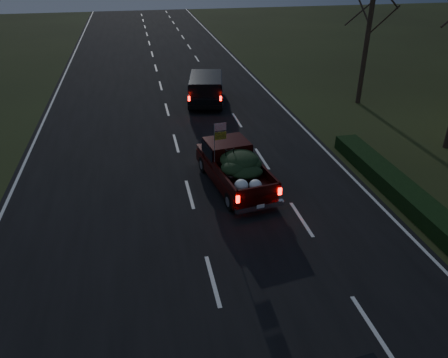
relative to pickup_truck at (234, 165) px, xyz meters
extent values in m
plane|color=black|center=(-1.84, -5.41, -0.90)|extent=(120.00, 120.00, 0.00)
cube|color=black|center=(-1.84, -5.41, -0.89)|extent=(14.00, 120.00, 0.02)
cube|color=black|center=(5.96, -2.41, -0.60)|extent=(1.00, 10.00, 0.60)
cylinder|color=black|center=(9.66, 8.59, 2.60)|extent=(0.28, 0.28, 7.00)
cube|color=black|center=(0.00, 0.02, -0.37)|extent=(2.40, 4.63, 0.49)
cube|color=black|center=(-0.12, 0.80, 0.29)|extent=(1.82, 1.64, 0.79)
cube|color=black|center=(-0.12, 0.80, 0.38)|extent=(1.90, 1.56, 0.49)
cube|color=black|center=(0.16, -1.12, -0.11)|extent=(1.98, 2.69, 0.05)
ellipsoid|color=black|center=(0.14, -0.67, 0.29)|extent=(1.63, 1.78, 0.53)
cylinder|color=gray|center=(-0.79, -0.10, 0.91)|extent=(0.03, 0.03, 1.77)
cube|color=red|center=(-0.55, -0.06, 1.64)|extent=(0.46, 0.09, 0.30)
cube|color=gold|center=(-0.55, -0.06, 1.29)|extent=(0.46, 0.09, 0.30)
cube|color=black|center=(0.64, 10.54, -0.30)|extent=(2.79, 4.96, 0.58)
cube|color=black|center=(0.59, 10.30, 0.37)|extent=(2.44, 3.69, 0.78)
cube|color=black|center=(0.59, 10.30, 0.44)|extent=(2.52, 3.62, 0.47)
camera|label=1|loc=(-3.44, -14.87, 7.55)|focal=35.00mm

